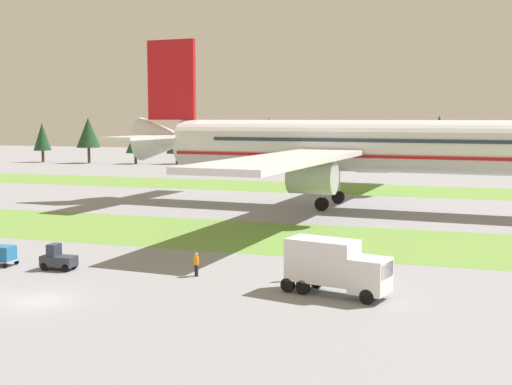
# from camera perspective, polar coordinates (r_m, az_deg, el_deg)

# --- Properties ---
(ground_plane) EXTENTS (400.00, 400.00, 0.00)m
(ground_plane) POSITION_cam_1_polar(r_m,az_deg,el_deg) (45.01, -17.71, -8.71)
(ground_plane) COLOR gray
(grass_strip_near) EXTENTS (320.00, 17.15, 0.01)m
(grass_strip_near) POSITION_cam_1_polar(r_m,az_deg,el_deg) (67.72, -4.50, -3.42)
(grass_strip_near) COLOR olive
(grass_strip_near) RESTS_ON ground
(grass_strip_far) EXTENTS (320.00, 17.15, 0.01)m
(grass_strip_far) POSITION_cam_1_polar(r_m,az_deg,el_deg) (111.51, 4.68, 0.41)
(grass_strip_far) COLOR olive
(grass_strip_far) RESTS_ON ground
(airliner) EXTENTS (60.59, 74.67, 22.20)m
(airliner) POSITION_cam_1_polar(r_m,az_deg,el_deg) (86.32, 7.85, 3.95)
(airliner) COLOR silver
(airliner) RESTS_ON ground
(baggage_tug) EXTENTS (2.63, 1.37, 1.97)m
(baggage_tug) POSITION_cam_1_polar(r_m,az_deg,el_deg) (53.41, -16.39, -5.42)
(baggage_tug) COLOR #2D333D
(baggage_tug) RESTS_ON ground
(cargo_dolly_lead) EXTENTS (2.24, 1.56, 1.55)m
(cargo_dolly_lead) POSITION_cam_1_polar(r_m,az_deg,el_deg) (56.24, -20.71, -4.88)
(cargo_dolly_lead) COLOR #A3A3A8
(cargo_dolly_lead) RESTS_ON ground
(catering_truck) EXTENTS (7.30, 3.86, 3.58)m
(catering_truck) POSITION_cam_1_polar(r_m,az_deg,el_deg) (44.17, 6.70, -6.13)
(catering_truck) COLOR silver
(catering_truck) RESTS_ON ground
(ground_crew_marshaller) EXTENTS (0.43, 0.42, 1.74)m
(ground_crew_marshaller) POSITION_cam_1_polar(r_m,az_deg,el_deg) (49.36, -5.07, -5.98)
(ground_crew_marshaller) COLOR black
(ground_crew_marshaller) RESTS_ON ground
(ground_crew_loader) EXTENTS (0.36, 0.51, 1.74)m
(ground_crew_loader) POSITION_cam_1_polar(r_m,az_deg,el_deg) (47.78, 2.87, -6.38)
(ground_crew_loader) COLOR black
(ground_crew_loader) RESTS_ON ground
(taxiway_marker_0) EXTENTS (0.44, 0.44, 0.60)m
(taxiway_marker_0) POSITION_cam_1_polar(r_m,az_deg,el_deg) (60.77, 5.85, -4.28)
(taxiway_marker_0) COLOR orange
(taxiway_marker_0) RESTS_ON ground
(taxiway_marker_1) EXTENTS (0.44, 0.44, 0.67)m
(taxiway_marker_1) POSITION_cam_1_polar(r_m,az_deg,el_deg) (57.18, 8.18, -4.95)
(taxiway_marker_1) COLOR orange
(taxiway_marker_1) RESTS_ON ground
(distant_tree_line) EXTENTS (169.87, 11.51, 12.42)m
(distant_tree_line) POSITION_cam_1_polar(r_m,az_deg,el_deg) (154.49, 8.13, 4.55)
(distant_tree_line) COLOR #4C3823
(distant_tree_line) RESTS_ON ground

